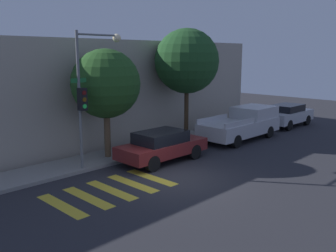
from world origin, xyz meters
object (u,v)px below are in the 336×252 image
at_px(sedan_near_corner, 162,145).
at_px(tree_midblock, 187,61).
at_px(sedan_middle, 288,115).
at_px(traffic_light_pole, 90,83).
at_px(pickup_truck, 243,123).
at_px(tree_near_corner, 106,84).

height_order(sedan_near_corner, tree_midblock, tree_midblock).
xyz_separation_m(sedan_near_corner, tree_midblock, (3.96, 2.07, 3.68)).
bearing_deg(sedan_middle, traffic_light_pole, 175.09).
distance_m(traffic_light_pole, sedan_middle, 15.14).
relative_size(traffic_light_pole, tree_midblock, 0.92).
distance_m(sedan_near_corner, pickup_truck, 6.56).
distance_m(traffic_light_pole, pickup_truck, 9.91).
bearing_deg(traffic_light_pole, sedan_near_corner, -23.86).
bearing_deg(sedan_middle, pickup_truck, -180.00).
bearing_deg(tree_midblock, pickup_truck, -38.51).
xyz_separation_m(traffic_light_pole, tree_near_corner, (1.38, 0.79, -0.15)).
relative_size(pickup_truck, tree_near_corner, 1.06).
bearing_deg(sedan_near_corner, tree_near_corner, 125.87).
bearing_deg(tree_near_corner, sedan_middle, -8.75).
height_order(sedan_near_corner, sedan_middle, sedan_middle).
bearing_deg(tree_midblock, sedan_near_corner, -152.47).
bearing_deg(sedan_middle, tree_midblock, 165.47).
bearing_deg(sedan_middle, sedan_near_corner, 180.00).
xyz_separation_m(pickup_truck, tree_midblock, (-2.60, 2.07, 3.53)).
distance_m(pickup_truck, sedan_middle, 5.38).
height_order(sedan_near_corner, tree_near_corner, tree_near_corner).
height_order(traffic_light_pole, sedan_middle, traffic_light_pole).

